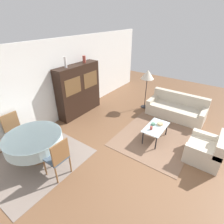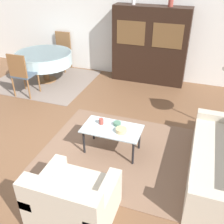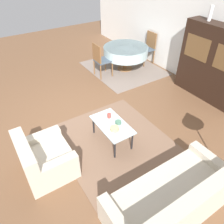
{
  "view_description": "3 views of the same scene",
  "coord_description": "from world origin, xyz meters",
  "px_view_note": "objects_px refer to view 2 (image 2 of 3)",
  "views": [
    {
      "loc": [
        -3.23,
        -1.06,
        3.32
      ],
      "look_at": [
        0.2,
        1.4,
        0.95
      ],
      "focal_mm": 28.0,
      "sensor_mm": 36.0,
      "label": 1
    },
    {
      "loc": [
        2.07,
        -2.87,
        2.79
      ],
      "look_at": [
        0.95,
        0.36,
        0.75
      ],
      "focal_mm": 42.0,
      "sensor_mm": 36.0,
      "label": 2
    },
    {
      "loc": [
        3.67,
        -1.39,
        3.24
      ],
      "look_at": [
        0.95,
        0.36,
        0.75
      ],
      "focal_mm": 35.0,
      "sensor_mm": 36.0,
      "label": 3
    }
  ],
  "objects_px": {
    "coffee_table": "(112,131)",
    "display_cabinet": "(150,46)",
    "dining_chair_near": "(22,72)",
    "bowl_small": "(117,124)",
    "armchair": "(73,202)",
    "dining_table": "(44,58)",
    "cup": "(101,121)",
    "dining_chair_far": "(62,49)",
    "vase_short": "(171,1)",
    "bowl": "(121,130)"
  },
  "relations": [
    {
      "from": "bowl",
      "to": "bowl_small",
      "type": "relative_size",
      "value": 1.43
    },
    {
      "from": "dining_chair_far",
      "to": "bowl_small",
      "type": "distance_m",
      "value": 3.92
    },
    {
      "from": "cup",
      "to": "bowl",
      "type": "distance_m",
      "value": 0.39
    },
    {
      "from": "coffee_table",
      "to": "dining_chair_far",
      "type": "height_order",
      "value": "dining_chair_far"
    },
    {
      "from": "display_cabinet",
      "to": "cup",
      "type": "height_order",
      "value": "display_cabinet"
    },
    {
      "from": "display_cabinet",
      "to": "bowl",
      "type": "bearing_deg",
      "value": -85.42
    },
    {
      "from": "armchair",
      "to": "cup",
      "type": "relative_size",
      "value": 9.72
    },
    {
      "from": "dining_chair_far",
      "to": "vase_short",
      "type": "xyz_separation_m",
      "value": [
        2.86,
        -0.04,
        1.37
      ]
    },
    {
      "from": "bowl",
      "to": "dining_chair_far",
      "type": "bearing_deg",
      "value": 131.08
    },
    {
      "from": "armchair",
      "to": "coffee_table",
      "type": "bearing_deg",
      "value": 89.85
    },
    {
      "from": "vase_short",
      "to": "dining_chair_near",
      "type": "bearing_deg",
      "value": -148.0
    },
    {
      "from": "display_cabinet",
      "to": "bowl",
      "type": "height_order",
      "value": "display_cabinet"
    },
    {
      "from": "armchair",
      "to": "display_cabinet",
      "type": "distance_m",
      "value": 4.45
    },
    {
      "from": "coffee_table",
      "to": "dining_table",
      "type": "xyz_separation_m",
      "value": [
        -2.54,
        2.14,
        0.2
      ]
    },
    {
      "from": "display_cabinet",
      "to": "vase_short",
      "type": "height_order",
      "value": "vase_short"
    },
    {
      "from": "coffee_table",
      "to": "display_cabinet",
      "type": "xyz_separation_m",
      "value": [
        -0.08,
        3.01,
        0.52
      ]
    },
    {
      "from": "dining_chair_near",
      "to": "vase_short",
      "type": "relative_size",
      "value": 4.33
    },
    {
      "from": "armchair",
      "to": "bowl_small",
      "type": "bearing_deg",
      "value": 88.08
    },
    {
      "from": "vase_short",
      "to": "cup",
      "type": "bearing_deg",
      "value": -100.1
    },
    {
      "from": "dining_chair_near",
      "to": "cup",
      "type": "distance_m",
      "value": 2.61
    },
    {
      "from": "dining_chair_near",
      "to": "bowl_small",
      "type": "distance_m",
      "value": 2.82
    },
    {
      "from": "cup",
      "to": "vase_short",
      "type": "height_order",
      "value": "vase_short"
    },
    {
      "from": "dining_chair_far",
      "to": "vase_short",
      "type": "distance_m",
      "value": 3.17
    },
    {
      "from": "dining_chair_near",
      "to": "bowl_small",
      "type": "relative_size",
      "value": 8.47
    },
    {
      "from": "display_cabinet",
      "to": "dining_chair_near",
      "type": "bearing_deg",
      "value": -144.06
    },
    {
      "from": "dining_chair_near",
      "to": "bowl_small",
      "type": "xyz_separation_m",
      "value": [
        2.59,
        -1.11,
        -0.1
      ]
    },
    {
      "from": "display_cabinet",
      "to": "dining_table",
      "type": "bearing_deg",
      "value": -160.53
    },
    {
      "from": "coffee_table",
      "to": "dining_chair_far",
      "type": "xyz_separation_m",
      "value": [
        -2.54,
        3.05,
        0.18
      ]
    },
    {
      "from": "cup",
      "to": "bowl",
      "type": "height_order",
      "value": "cup"
    },
    {
      "from": "display_cabinet",
      "to": "dining_chair_far",
      "type": "relative_size",
      "value": 1.82
    },
    {
      "from": "display_cabinet",
      "to": "cup",
      "type": "distance_m",
      "value": 2.98
    },
    {
      "from": "armchair",
      "to": "dining_chair_near",
      "type": "height_order",
      "value": "dining_chair_near"
    },
    {
      "from": "cup",
      "to": "vase_short",
      "type": "distance_m",
      "value": 3.33
    },
    {
      "from": "dining_table",
      "to": "cup",
      "type": "height_order",
      "value": "dining_table"
    },
    {
      "from": "bowl_small",
      "to": "dining_table",
      "type": "bearing_deg",
      "value": 141.94
    },
    {
      "from": "armchair",
      "to": "cup",
      "type": "distance_m",
      "value": 1.48
    },
    {
      "from": "dining_chair_far",
      "to": "bowl_small",
      "type": "bearing_deg",
      "value": 131.35
    },
    {
      "from": "display_cabinet",
      "to": "dining_chair_near",
      "type": "distance_m",
      "value": 3.06
    },
    {
      "from": "dining_chair_near",
      "to": "dining_chair_far",
      "type": "relative_size",
      "value": 1.0
    },
    {
      "from": "coffee_table",
      "to": "cup",
      "type": "xyz_separation_m",
      "value": [
        -0.21,
        0.06,
        0.1
      ]
    },
    {
      "from": "armchair",
      "to": "bowl",
      "type": "bearing_deg",
      "value": 82.68
    },
    {
      "from": "coffee_table",
      "to": "display_cabinet",
      "type": "relative_size",
      "value": 0.51
    },
    {
      "from": "display_cabinet",
      "to": "vase_short",
      "type": "bearing_deg",
      "value": 0.13
    },
    {
      "from": "bowl",
      "to": "vase_short",
      "type": "height_order",
      "value": "vase_short"
    },
    {
      "from": "dining_table",
      "to": "bowl_small",
      "type": "distance_m",
      "value": 3.29
    },
    {
      "from": "bowl",
      "to": "cup",
      "type": "bearing_deg",
      "value": 162.97
    },
    {
      "from": "armchair",
      "to": "coffee_table",
      "type": "xyz_separation_m",
      "value": [
        0.0,
        1.39,
        0.11
      ]
    },
    {
      "from": "display_cabinet",
      "to": "bowl_small",
      "type": "relative_size",
      "value": 15.41
    },
    {
      "from": "dining_table",
      "to": "dining_chair_near",
      "type": "height_order",
      "value": "dining_chair_near"
    },
    {
      "from": "dining_table",
      "to": "vase_short",
      "type": "height_order",
      "value": "vase_short"
    }
  ]
}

